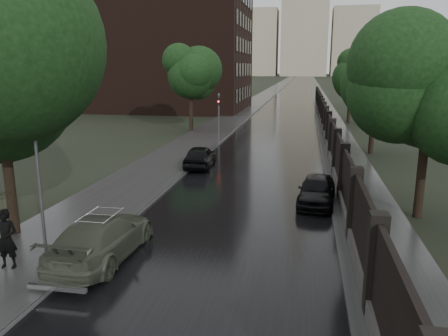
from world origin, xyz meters
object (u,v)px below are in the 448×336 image
Objects in this scene: pedestrian_umbrella at (3,207)px; tree_right_c at (351,78)px; traffic_light at (219,113)px; hatchback_left at (200,156)px; tree_left_far at (190,76)px; tree_right_a at (429,97)px; lamp_post at (39,179)px; car_right_near at (317,190)px; volga_sedan at (102,237)px; tree_right_b at (376,84)px.

tree_right_c is at bearing 63.90° from pedestrian_umbrella.
traffic_light reaches higher than hatchback_left.
tree_left_far is 26.91m from tree_right_a.
traffic_light is at bearing -128.18° from tree_right_c.
tree_left_far is at bearing 95.21° from lamp_post.
tree_right_a reaches higher than traffic_light.
tree_left_far is 1.88× the size of car_right_near.
lamp_post is 1.78× the size of pedestrian_umbrella.
tree_right_c is (0.00, 32.00, 0.00)m from tree_right_a.
tree_right_a is 1.79× the size of car_right_near.
tree_right_a is 1.41× the size of volga_sedan.
tree_right_a is 6.02m from car_right_near.
pedestrian_umbrella is at bearing -86.03° from tree_left_far.
tree_right_c reaches higher than volga_sedan.
traffic_light is at bearing 165.76° from tree_right_b.
pedestrian_umbrella is (-1.65, -24.58, -0.33)m from traffic_light.
tree_left_far is 1.05× the size of tree_right_b.
hatchback_left is (4.40, -14.61, -4.56)m from tree_left_far.
tree_right_c reaches higher than hatchback_left.
car_right_near is (8.80, 7.55, -2.00)m from lamp_post.
tree_right_a is 1.00× the size of tree_right_c.
tree_right_c is 19.26m from traffic_light.
tree_left_far is 6.84m from traffic_light.
traffic_light is (3.70, -5.01, -2.84)m from tree_left_far.
tree_left_far is at bearing 126.47° from traffic_light.
tree_left_far reaches higher than volga_sedan.
tree_right_c is at bearing -117.57° from hatchback_left.
hatchback_left is at bearing 142.94° from car_right_near.
hatchback_left is (-11.10, -6.61, -4.26)m from tree_right_b.
lamp_post is 2.68m from volga_sedan.
tree_right_c is 1.41× the size of volga_sedan.
lamp_post is 14.14m from hatchback_left.
tree_right_a and tree_right_c have the same top height.
tree_left_far reaches higher than traffic_light.
traffic_light reaches higher than pedestrian_umbrella.
volga_sedan reaches higher than hatchback_left.
tree_right_c is 1.79× the size of car_right_near.
car_right_near is at bearing 35.39° from pedestrian_umbrella.
tree_right_b is at bearing -152.51° from hatchback_left.
volga_sedan is 13.51m from hatchback_left.
tree_right_a is 1.00× the size of tree_right_b.
traffic_light is (-11.80, -15.01, -2.55)m from tree_right_c.
tree_right_c is 1.37× the size of lamp_post.
volga_sedan is at bearing -81.11° from tree_left_far.
tree_left_far reaches higher than tree_right_b.
tree_left_far reaches higher than tree_right_c.
traffic_light is 0.99× the size of hatchback_left.
tree_right_b reaches higher than lamp_post.
traffic_light reaches higher than car_right_near.
tree_right_b is at bearing 77.53° from car_right_near.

